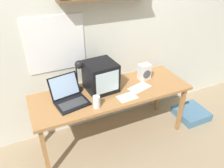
# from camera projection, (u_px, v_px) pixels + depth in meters

# --- Properties ---
(ground_plane) EXTENTS (12.00, 12.00, 0.00)m
(ground_plane) POSITION_uv_depth(u_px,v_px,m) (112.00, 136.00, 2.95)
(ground_plane) COLOR #9D8767
(back_wall) EXTENTS (5.60, 0.24, 2.60)m
(back_wall) POSITION_uv_depth(u_px,v_px,m) (97.00, 32.00, 2.59)
(back_wall) COLOR silver
(back_wall) RESTS_ON ground_plane
(corner_desk) EXTENTS (1.88, 0.64, 0.72)m
(corner_desk) POSITION_uv_depth(u_px,v_px,m) (112.00, 95.00, 2.61)
(corner_desk) COLOR #A5703F
(corner_desk) RESTS_ON ground_plane
(crt_monitor) EXTENTS (0.36, 0.37, 0.35)m
(crt_monitor) POSITION_uv_depth(u_px,v_px,m) (101.00, 76.00, 2.53)
(crt_monitor) COLOR black
(crt_monitor) RESTS_ON corner_desk
(laptop) EXTENTS (0.40, 0.41, 0.26)m
(laptop) POSITION_uv_depth(u_px,v_px,m) (69.00, 96.00, 2.38)
(laptop) COLOR black
(laptop) RESTS_ON corner_desk
(desk_lamp) EXTENTS (0.13, 0.16, 0.40)m
(desk_lamp) POSITION_uv_depth(u_px,v_px,m) (79.00, 70.00, 2.43)
(desk_lamp) COLOR black
(desk_lamp) RESTS_ON corner_desk
(juice_glass) EXTENTS (0.08, 0.08, 0.13)m
(juice_glass) POSITION_uv_depth(u_px,v_px,m) (97.00, 102.00, 2.28)
(juice_glass) COLOR white
(juice_glass) RESTS_ON corner_desk
(space_heater) EXTENTS (0.15, 0.12, 0.20)m
(space_heater) POSITION_uv_depth(u_px,v_px,m) (144.00, 72.00, 2.77)
(space_heater) COLOR silver
(space_heater) RESTS_ON corner_desk
(open_notebook) EXTENTS (0.31, 0.22, 0.00)m
(open_notebook) POSITION_uv_depth(u_px,v_px,m) (140.00, 87.00, 2.64)
(open_notebook) COLOR silver
(open_notebook) RESTS_ON corner_desk
(printed_handout) EXTENTS (0.23, 0.16, 0.00)m
(printed_handout) POSITION_uv_depth(u_px,v_px,m) (127.00, 97.00, 2.47)
(printed_handout) COLOR white
(printed_handout) RESTS_ON corner_desk
(floor_cushion) EXTENTS (0.43, 0.43, 0.11)m
(floor_cushion) POSITION_uv_depth(u_px,v_px,m) (191.00, 113.00, 3.26)
(floor_cushion) COLOR teal
(floor_cushion) RESTS_ON ground_plane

